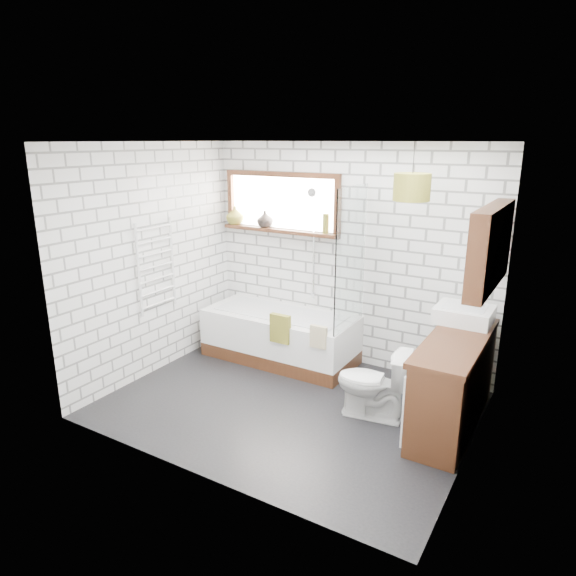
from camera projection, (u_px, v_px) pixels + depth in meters
The scene contains 22 objects.
floor at pixel (288, 405), 5.07m from camera, with size 3.40×2.60×0.01m, color black.
ceiling at pixel (288, 141), 4.36m from camera, with size 3.40×2.60×0.01m, color white.
wall_back at pixel (347, 256), 5.79m from camera, with size 3.40×0.01×2.50m, color white.
wall_front at pixel (194, 326), 3.64m from camera, with size 3.40×0.01×2.50m, color white.
wall_left at pixel (153, 261), 5.55m from camera, with size 0.01×2.60×2.50m, color white.
wall_right at pixel (481, 314), 3.88m from camera, with size 0.01×2.60×2.50m, color white.
window at pixel (281, 203), 6.02m from camera, with size 1.52×0.16×0.68m, color #361B0F.
towel_radiator at pixel (156, 266), 5.54m from camera, with size 0.06×0.52×1.00m, color white.
mirror_cabinet at pixel (490, 247), 4.30m from camera, with size 0.16×1.20×0.70m, color #361B0F.
shower_riser at pixel (314, 245), 5.92m from camera, with size 0.02×0.02×1.30m, color silver.
bathtub at pixel (280, 336), 6.05m from camera, with size 1.77×0.78×0.57m, color white.
shower_screen at pixel (351, 259), 5.34m from camera, with size 0.02×0.72×1.50m, color white.
towel_green at pixel (280, 329), 5.53m from camera, with size 0.23×0.06×0.32m, color olive.
towel_beige at pixel (319, 337), 5.31m from camera, with size 0.18×0.05×0.24m, color tan.
vanity at pixel (453, 383), 4.60m from camera, with size 0.47×1.47×0.84m, color #361B0F.
basin at pixel (464, 314), 4.88m from camera, with size 0.51×0.45×0.15m, color white.
tap at pixel (482, 312), 4.79m from camera, with size 0.03×0.03×0.16m, color silver.
toilet at pixel (373, 383), 4.76m from camera, with size 0.67×0.38×0.68m, color white.
vase_olive at pixel (235, 217), 6.37m from camera, with size 0.21×0.21×0.22m, color olive.
vase_dark at pixel (265, 221), 6.15m from camera, with size 0.19×0.19×0.20m, color black.
bottle at pixel (326, 225), 5.75m from camera, with size 0.07×0.07×0.22m, color olive.
pendant at pixel (412, 187), 4.69m from camera, with size 0.34×0.34×0.25m, color olive.
Camera 1 is at (2.32, -3.90, 2.52)m, focal length 32.00 mm.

